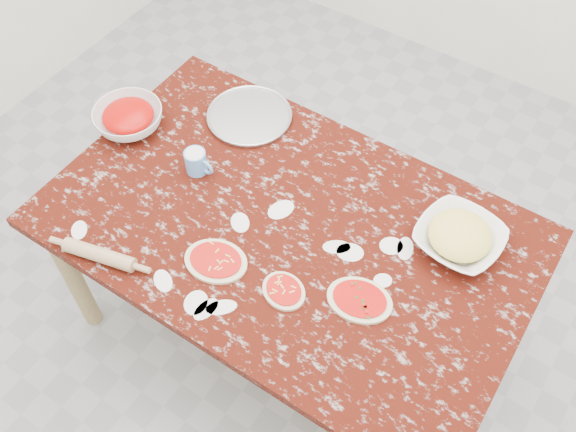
{
  "coord_description": "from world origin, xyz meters",
  "views": [
    {
      "loc": [
        0.68,
        -1.04,
        2.48
      ],
      "look_at": [
        0.0,
        0.0,
        0.8
      ],
      "focal_mm": 40.06,
      "sensor_mm": 36.0,
      "label": 1
    }
  ],
  "objects_px": {
    "cheese_bowl": "(459,239)",
    "worktable": "(288,239)",
    "flour_mug": "(197,162)",
    "rolling_pin": "(99,255)",
    "pizza_tray": "(249,116)",
    "sauce_bowl": "(129,119)"
  },
  "relations": [
    {
      "from": "cheese_bowl",
      "to": "worktable",
      "type": "bearing_deg",
      "value": -154.7
    },
    {
      "from": "cheese_bowl",
      "to": "flour_mug",
      "type": "distance_m",
      "value": 0.92
    },
    {
      "from": "flour_mug",
      "to": "rolling_pin",
      "type": "relative_size",
      "value": 0.47
    },
    {
      "from": "worktable",
      "to": "rolling_pin",
      "type": "distance_m",
      "value": 0.62
    },
    {
      "from": "pizza_tray",
      "to": "flour_mug",
      "type": "relative_size",
      "value": 2.76
    },
    {
      "from": "cheese_bowl",
      "to": "flour_mug",
      "type": "bearing_deg",
      "value": -166.64
    },
    {
      "from": "pizza_tray",
      "to": "rolling_pin",
      "type": "bearing_deg",
      "value": -92.06
    },
    {
      "from": "sauce_bowl",
      "to": "cheese_bowl",
      "type": "bearing_deg",
      "value": 8.3
    },
    {
      "from": "pizza_tray",
      "to": "cheese_bowl",
      "type": "height_order",
      "value": "cheese_bowl"
    },
    {
      "from": "rolling_pin",
      "to": "pizza_tray",
      "type": "bearing_deg",
      "value": 87.94
    },
    {
      "from": "worktable",
      "to": "flour_mug",
      "type": "xyz_separation_m",
      "value": [
        -0.4,
        0.02,
        0.13
      ]
    },
    {
      "from": "worktable",
      "to": "rolling_pin",
      "type": "bearing_deg",
      "value": -133.99
    },
    {
      "from": "pizza_tray",
      "to": "sauce_bowl",
      "type": "distance_m",
      "value": 0.45
    },
    {
      "from": "worktable",
      "to": "cheese_bowl",
      "type": "xyz_separation_m",
      "value": [
        0.5,
        0.24,
        0.12
      ]
    },
    {
      "from": "sauce_bowl",
      "to": "pizza_tray",
      "type": "bearing_deg",
      "value": 39.38
    },
    {
      "from": "cheese_bowl",
      "to": "rolling_pin",
      "type": "distance_m",
      "value": 1.15
    },
    {
      "from": "pizza_tray",
      "to": "flour_mug",
      "type": "xyz_separation_m",
      "value": [
        0.0,
        -0.31,
        0.04
      ]
    },
    {
      "from": "worktable",
      "to": "cheese_bowl",
      "type": "distance_m",
      "value": 0.56
    },
    {
      "from": "rolling_pin",
      "to": "sauce_bowl",
      "type": "bearing_deg",
      "value": 122.47
    },
    {
      "from": "flour_mug",
      "to": "rolling_pin",
      "type": "xyz_separation_m",
      "value": [
        -0.03,
        -0.46,
        -0.02
      ]
    },
    {
      "from": "worktable",
      "to": "cheese_bowl",
      "type": "relative_size",
      "value": 5.91
    },
    {
      "from": "cheese_bowl",
      "to": "flour_mug",
      "type": "height_order",
      "value": "flour_mug"
    }
  ]
}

